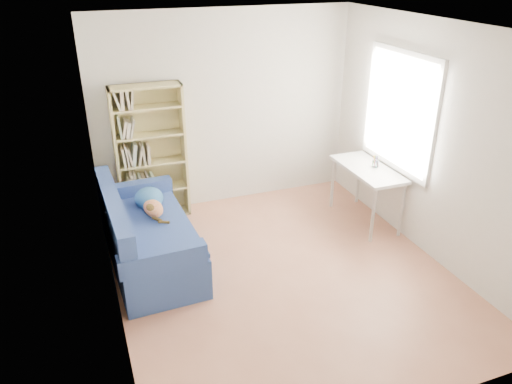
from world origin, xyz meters
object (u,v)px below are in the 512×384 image
(desk, at_px, (367,174))
(sofa, at_px, (146,237))
(pen_cup, at_px, (376,163))
(bookshelf, at_px, (151,159))

(desk, bearing_deg, sofa, -179.64)
(desk, relative_size, pen_cup, 7.01)
(bookshelf, xyz_separation_m, pen_cup, (2.62, -1.10, -0.01))
(sofa, xyz_separation_m, desk, (2.82, 0.02, 0.33))
(bookshelf, distance_m, desk, 2.76)
(bookshelf, height_order, pen_cup, bookshelf)
(sofa, distance_m, pen_cup, 2.95)
(bookshelf, bearing_deg, sofa, -104.66)
(sofa, relative_size, pen_cup, 11.68)
(sofa, bearing_deg, bookshelf, 73.12)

